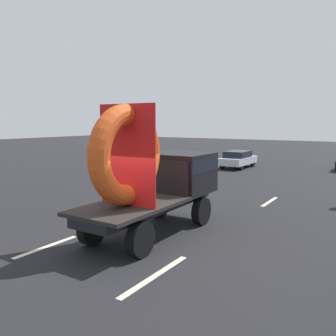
% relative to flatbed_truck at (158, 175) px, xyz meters
% --- Properties ---
extents(ground_plane, '(120.00, 120.00, 0.00)m').
position_rel_flatbed_truck_xyz_m(ground_plane, '(-0.11, -1.35, -1.80)').
color(ground_plane, black).
extents(flatbed_truck, '(2.02, 5.40, 3.93)m').
position_rel_flatbed_truck_xyz_m(flatbed_truck, '(0.00, 0.00, 0.00)').
color(flatbed_truck, black).
rests_on(flatbed_truck, ground_plane).
extents(distant_sedan, '(1.68, 3.91, 1.28)m').
position_rel_flatbed_truck_xyz_m(distant_sedan, '(-3.60, 16.09, -1.12)').
color(distant_sedan, black).
rests_on(distant_sedan, ground_plane).
extents(lane_dash_left_near, '(0.16, 2.08, 0.01)m').
position_rel_flatbed_truck_xyz_m(lane_dash_left_near, '(-1.80, -2.87, -1.80)').
color(lane_dash_left_near, beige).
rests_on(lane_dash_left_near, ground_plane).
extents(lane_dash_left_far, '(0.16, 2.18, 0.01)m').
position_rel_flatbed_truck_xyz_m(lane_dash_left_far, '(-1.80, 5.43, -1.80)').
color(lane_dash_left_far, beige).
rests_on(lane_dash_left_far, ground_plane).
extents(lane_dash_right_near, '(0.16, 2.57, 0.01)m').
position_rel_flatbed_truck_xyz_m(lane_dash_right_near, '(1.80, -2.75, -1.80)').
color(lane_dash_right_near, beige).
rests_on(lane_dash_right_near, ground_plane).
extents(lane_dash_right_far, '(0.16, 2.08, 0.01)m').
position_rel_flatbed_truck_xyz_m(lane_dash_right_far, '(1.80, 6.01, -1.80)').
color(lane_dash_right_far, beige).
rests_on(lane_dash_right_far, ground_plane).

